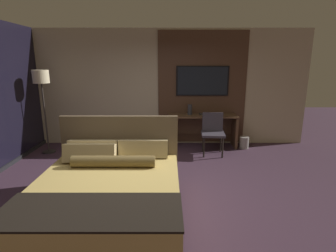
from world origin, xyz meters
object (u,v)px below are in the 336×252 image
bed (107,193)px  desk_chair (212,129)px  vase_tall (189,110)px  desk (201,125)px  floor_lamp (40,84)px  book (203,114)px  tv (201,81)px  waste_bin (243,142)px

bed → desk_chair: (1.81, 2.47, 0.24)m
bed → vase_tall: bearing=66.2°
desk → vase_tall: size_ratio=6.61×
bed → floor_lamp: floor_lamp is taller
desk → book: 0.28m
tv → book: bearing=-76.3°
floor_lamp → tv: bearing=10.7°
desk → desk_chair: size_ratio=1.78×
tv → book: 0.80m
desk → vase_tall: bearing=177.6°
floor_lamp → bed: bearing=-52.5°
bed → desk: bearing=61.3°
tv → floor_lamp: (-3.57, -0.68, -0.01)m
bed → tv: tv is taller
bed → desk: (1.64, 3.00, 0.20)m
desk_chair → floor_lamp: size_ratio=0.50×
desk_chair → vase_tall: size_ratio=3.71×
desk → tv: size_ratio=1.29×
desk → tv: (0.00, 0.20, 1.06)m
floor_lamp → book: 3.73m
desk_chair → floor_lamp: floor_lamp is taller
waste_bin → desk: bearing=170.1°
waste_bin → floor_lamp: bearing=-176.2°
desk → waste_bin: 1.09m
book → bed: bearing=-119.2°
floor_lamp → book: bearing=7.7°
desk → book: size_ratio=6.78×
vase_tall → book: vase_tall is taller
bed → tv: 3.81m
desk_chair → vase_tall: (-0.48, 0.54, 0.35)m
desk → floor_lamp: bearing=-172.4°
bed → desk_chair: size_ratio=2.33×
desk → waste_bin: (1.00, -0.17, -0.38)m
bed → desk: 3.42m
tv → vase_tall: 0.76m
bed → book: bearing=60.8°
desk → tv: tv is taller
tv → floor_lamp: bearing=-169.3°
waste_bin → vase_tall: bearing=171.8°
desk_chair → book: 0.61m
waste_bin → bed: bearing=-133.1°
tv → desk_chair: tv is taller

